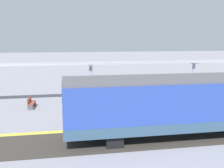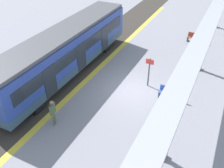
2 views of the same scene
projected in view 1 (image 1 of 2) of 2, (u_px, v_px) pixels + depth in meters
The scene contains 10 objects.
ground_plane at pixel (158, 109), 20.15m from camera, with size 176.00×176.00×0.00m, color gray.
tactile_edge_strip at pixel (177, 125), 16.59m from camera, with size 0.43×37.95×0.01m, color gold.
trackbed at pixel (190, 135), 14.83m from camera, with size 3.20×49.95×0.01m, color #38332D.
train_near_carriage at pixel (191, 105), 14.50m from camera, with size 2.65×14.41×3.48m.
canopy_pillar_second at pixel (193, 80), 23.97m from camera, with size 1.10×0.44×3.36m.
canopy_pillar_third at pixel (91, 83), 22.35m from camera, with size 1.10×0.44×3.36m.
canopy_beam at pixel (144, 62), 22.86m from camera, with size 1.20×30.20×0.16m, color #A8AAB2.
bench_near_end at pixel (146, 97), 22.42m from camera, with size 1.52×0.50×0.86m.
bench_far_end at pixel (31, 103), 20.54m from camera, with size 1.52×0.52×0.86m.
platform_info_sign at pixel (143, 92), 20.34m from camera, with size 0.56×0.10×2.20m.
Camera 1 is at (-18.57, 6.90, 5.56)m, focal length 40.73 mm.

